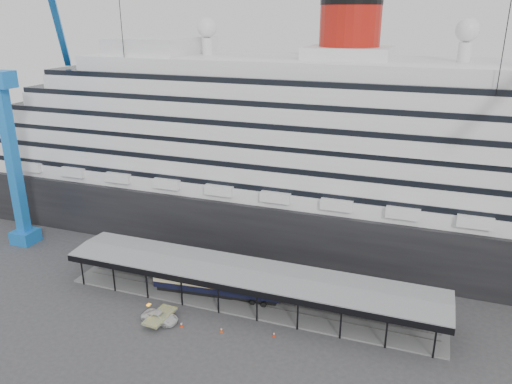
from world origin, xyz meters
TOP-DOWN VIEW (x-y plane):
  - ground at (0.00, 0.00)m, footprint 200.00×200.00m
  - cruise_ship at (0.05, 32.00)m, footprint 130.00×30.00m
  - platform_canopy at (0.00, 5.00)m, footprint 56.00×9.18m
  - crane_blue at (-45.11, 10.62)m, footprint 22.63×19.19m
  - port_truck at (-9.57, -3.84)m, footprint 5.28×2.71m
  - pullman_carriage at (-4.99, 5.00)m, footprint 19.55×4.55m
  - traffic_cone_left at (-6.26, -3.90)m, footprint 0.50×0.50m
  - traffic_cone_mid at (-0.68, -3.14)m, footprint 0.45×0.45m
  - traffic_cone_right at (6.21, -1.69)m, footprint 0.37×0.37m

SIDE VIEW (x-z plane):
  - ground at x=0.00m, z-range 0.00..0.00m
  - traffic_cone_right at x=6.21m, z-range 0.00..0.69m
  - traffic_cone_mid at x=-0.68m, z-range 0.00..0.72m
  - traffic_cone_left at x=-6.26m, z-range 0.00..0.74m
  - port_truck at x=-9.57m, z-range 0.00..1.43m
  - pullman_carriage at x=-4.99m, z-range -7.18..11.86m
  - platform_canopy at x=0.00m, z-range -0.29..5.01m
  - cruise_ship at x=0.05m, z-range -3.60..40.30m
  - crane_blue at x=-45.11m, z-range -3.84..43.76m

